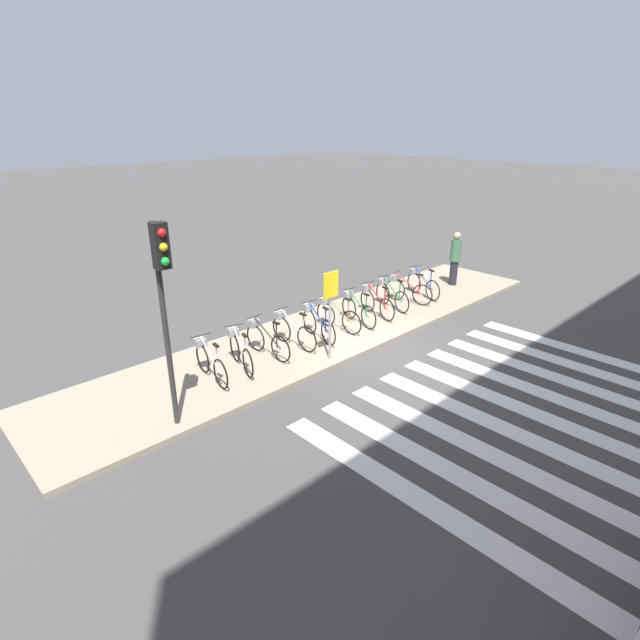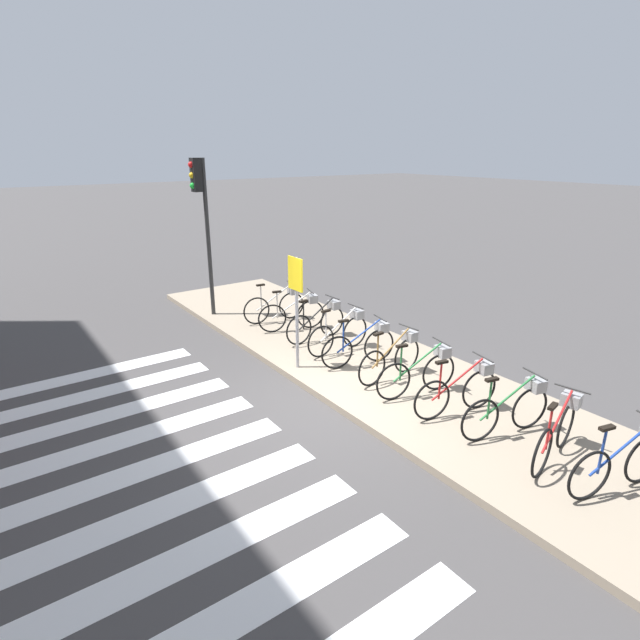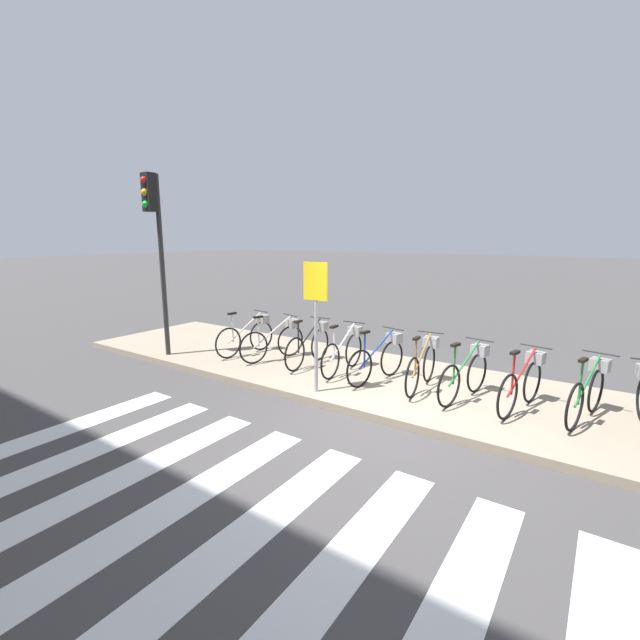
# 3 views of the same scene
# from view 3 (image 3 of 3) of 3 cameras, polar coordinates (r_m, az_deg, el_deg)

# --- Properties ---
(ground_plane) EXTENTS (120.00, 120.00, 0.00)m
(ground_plane) POSITION_cam_3_polar(r_m,az_deg,el_deg) (6.34, 8.37, -13.60)
(ground_plane) COLOR #423F3F
(sidewalk) EXTENTS (15.47, 3.11, 0.12)m
(sidewalk) POSITION_cam_3_polar(r_m,az_deg,el_deg) (7.65, 13.54, -8.92)
(sidewalk) COLOR gray
(sidewalk) RESTS_ON ground_plane
(parked_bicycle_0) EXTENTS (0.46, 1.55, 0.96)m
(parked_bicycle_0) POSITION_cam_3_polar(r_m,az_deg,el_deg) (9.43, -9.48, -1.86)
(parked_bicycle_0) COLOR black
(parked_bicycle_0) RESTS_ON sidewalk
(parked_bicycle_1) EXTENTS (0.59, 1.51, 0.96)m
(parked_bicycle_1) POSITION_cam_3_polar(r_m,az_deg,el_deg) (8.92, -5.83, -2.52)
(parked_bicycle_1) COLOR black
(parked_bicycle_1) RESTS_ON sidewalk
(parked_bicycle_2) EXTENTS (0.46, 1.56, 0.96)m
(parked_bicycle_2) POSITION_cam_3_polar(r_m,az_deg,el_deg) (8.52, -1.27, -3.12)
(parked_bicycle_2) COLOR black
(parked_bicycle_2) RESTS_ON sidewalk
(parked_bicycle_3) EXTENTS (0.46, 1.56, 0.96)m
(parked_bicycle_3) POSITION_cam_3_polar(r_m,az_deg,el_deg) (8.08, 3.36, -3.92)
(parked_bicycle_3) COLOR black
(parked_bicycle_3) RESTS_ON sidewalk
(parked_bicycle_4) EXTENTS (0.49, 1.54, 0.96)m
(parked_bicycle_4) POSITION_cam_3_polar(r_m,az_deg,el_deg) (7.64, 7.99, -4.88)
(parked_bicycle_4) COLOR black
(parked_bicycle_4) RESTS_ON sidewalk
(parked_bicycle_5) EXTENTS (0.46, 1.56, 0.96)m
(parked_bicycle_5) POSITION_cam_3_polar(r_m,az_deg,el_deg) (7.42, 13.60, -5.58)
(parked_bicycle_5) COLOR black
(parked_bicycle_5) RESTS_ON sidewalk
(parked_bicycle_6) EXTENTS (0.49, 1.54, 0.96)m
(parked_bicycle_6) POSITION_cam_3_polar(r_m,az_deg,el_deg) (7.14, 19.00, -6.54)
(parked_bicycle_6) COLOR black
(parked_bicycle_6) RESTS_ON sidewalk
(parked_bicycle_7) EXTENTS (0.50, 1.54, 0.96)m
(parked_bicycle_7) POSITION_cam_3_polar(r_m,az_deg,el_deg) (7.02, 25.51, -7.34)
(parked_bicycle_7) COLOR black
(parked_bicycle_7) RESTS_ON sidewalk
(parked_bicycle_8) EXTENTS (0.53, 1.53, 0.96)m
(parked_bicycle_8) POSITION_cam_3_polar(r_m,az_deg,el_deg) (7.06, 32.21, -7.88)
(parked_bicycle_8) COLOR black
(parked_bicycle_8) RESTS_ON sidewalk
(traffic_light) EXTENTS (0.24, 0.40, 3.75)m
(traffic_light) POSITION_cam_3_polar(r_m,az_deg,el_deg) (9.49, -21.15, 11.39)
(traffic_light) COLOR #2D2D2D
(traffic_light) RESTS_ON sidewalk
(sign_post) EXTENTS (0.44, 0.07, 2.12)m
(sign_post) POSITION_cam_3_polar(r_m,az_deg,el_deg) (6.79, -0.58, 2.04)
(sign_post) COLOR #99999E
(sign_post) RESTS_ON sidewalk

